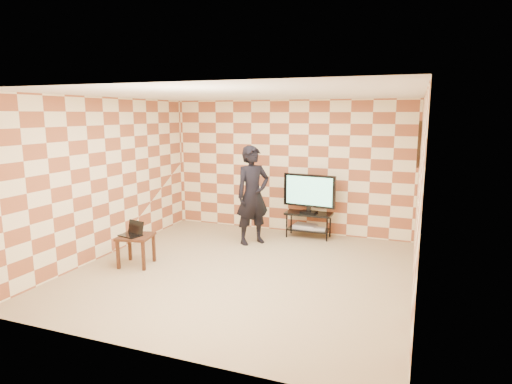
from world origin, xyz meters
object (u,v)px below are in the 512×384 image
tv (309,192)px  side_table (136,241)px  person (253,195)px  tv_stand (309,219)px

tv → side_table: size_ratio=1.76×
tv → person: 1.17m
tv_stand → tv: size_ratio=0.87×
tv_stand → tv: (0.00, -0.00, 0.56)m
side_table → person: (1.33, 1.79, 0.51)m
tv → person: bearing=-140.5°
side_table → person: 2.29m
tv_stand → tv: tv is taller
tv_stand → person: bearing=-140.3°
side_table → tv: bearing=48.7°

